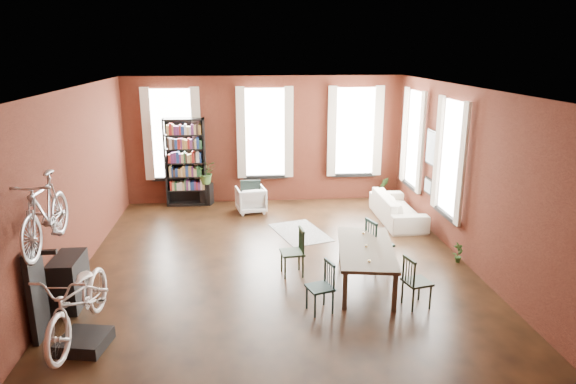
{
  "coord_description": "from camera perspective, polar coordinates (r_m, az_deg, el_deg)",
  "views": [
    {
      "loc": [
        -0.58,
        -8.38,
        3.86
      ],
      "look_at": [
        0.23,
        0.6,
        1.32
      ],
      "focal_mm": 32.0,
      "sensor_mm": 36.0,
      "label": 1
    }
  ],
  "objects": [
    {
      "name": "room",
      "position": [
        9.2,
        0.08,
        4.94
      ],
      "size": [
        9.0,
        9.04,
        3.22
      ],
      "color": "black",
      "rests_on": "ground"
    },
    {
      "name": "dining_table",
      "position": [
        8.79,
        8.59,
        -8.09
      ],
      "size": [
        1.19,
        2.07,
        0.67
      ],
      "primitive_type": "cube",
      "rotation": [
        0.0,
        0.0,
        -0.16
      ],
      "color": "#453A29",
      "rests_on": "ground"
    },
    {
      "name": "dining_chair_a",
      "position": [
        7.84,
        3.56,
        -10.54
      ],
      "size": [
        0.45,
        0.45,
        0.78
      ],
      "primitive_type": "cube",
      "rotation": [
        0.0,
        0.0,
        -1.27
      ],
      "color": "#16312F",
      "rests_on": "ground"
    },
    {
      "name": "dining_chair_b",
      "position": [
        9.0,
        0.47,
        -6.71
      ],
      "size": [
        0.43,
        0.43,
        0.84
      ],
      "primitive_type": "cube",
      "rotation": [
        0.0,
        0.0,
        -1.46
      ],
      "color": "black",
      "rests_on": "ground"
    },
    {
      "name": "dining_chair_c",
      "position": [
        8.21,
        14.15,
        -9.65
      ],
      "size": [
        0.45,
        0.45,
        0.81
      ],
      "primitive_type": "cube",
      "rotation": [
        0.0,
        0.0,
        1.81
      ],
      "color": "black",
      "rests_on": "ground"
    },
    {
      "name": "dining_chair_d",
      "position": [
        9.45,
        10.07,
        -5.64
      ],
      "size": [
        0.53,
        0.53,
        0.91
      ],
      "primitive_type": "cube",
      "rotation": [
        0.0,
        0.0,
        1.87
      ],
      "color": "#1A3B37",
      "rests_on": "ground"
    },
    {
      "name": "bookshelf",
      "position": [
        13.06,
        -11.32,
        3.23
      ],
      "size": [
        1.0,
        0.32,
        2.2
      ],
      "primitive_type": "cube",
      "color": "black",
      "rests_on": "ground"
    },
    {
      "name": "white_armchair",
      "position": [
        12.45,
        -4.15,
        -0.7
      ],
      "size": [
        0.77,
        0.73,
        0.69
      ],
      "primitive_type": "imported",
      "rotation": [
        0.0,
        0.0,
        3.32
      ],
      "color": "silver",
      "rests_on": "ground"
    },
    {
      "name": "cream_sofa",
      "position": [
        12.04,
        12.1,
        -1.28
      ],
      "size": [
        0.61,
        2.08,
        0.81
      ],
      "primitive_type": "imported",
      "rotation": [
        0.0,
        0.0,
        1.57
      ],
      "color": "beige",
      "rests_on": "ground"
    },
    {
      "name": "striped_rug",
      "position": [
        11.13,
        1.34,
        -4.51
      ],
      "size": [
        1.33,
        1.71,
        0.01
      ],
      "primitive_type": "cube",
      "rotation": [
        0.0,
        0.0,
        0.3
      ],
      "color": "black",
      "rests_on": "ground"
    },
    {
      "name": "bike_trainer",
      "position": [
        7.61,
        -21.67,
        -15.2
      ],
      "size": [
        0.69,
        0.69,
        0.17
      ],
      "primitive_type": "cube",
      "rotation": [
        0.0,
        0.0,
        -0.19
      ],
      "color": "black",
      "rests_on": "ground"
    },
    {
      "name": "bike_wall_rack",
      "position": [
        7.85,
        -26.14,
        -10.13
      ],
      "size": [
        0.16,
        0.6,
        1.3
      ],
      "primitive_type": "cube",
      "color": "black",
      "rests_on": "ground"
    },
    {
      "name": "console_table",
      "position": [
        8.68,
        -23.13,
        -9.12
      ],
      "size": [
        0.4,
        0.8,
        0.8
      ],
      "primitive_type": "cube",
      "color": "black",
      "rests_on": "ground"
    },
    {
      "name": "plant_stand",
      "position": [
        13.21,
        -9.01,
        -0.2
      ],
      "size": [
        0.35,
        0.35,
        0.55
      ],
      "primitive_type": "cube",
      "rotation": [
        0.0,
        0.0,
        -0.32
      ],
      "color": "black",
      "rests_on": "ground"
    },
    {
      "name": "plant_by_sofa",
      "position": [
        13.65,
        10.37,
        -0.34
      ],
      "size": [
        0.41,
        0.66,
        0.28
      ],
      "primitive_type": "imported",
      "rotation": [
        0.0,
        0.0,
        0.1
      ],
      "color": "#284E1F",
      "rests_on": "ground"
    },
    {
      "name": "plant_small",
      "position": [
        10.14,
        18.33,
        -7.07
      ],
      "size": [
        0.32,
        0.43,
        0.14
      ],
      "primitive_type": "imported",
      "rotation": [
        0.0,
        0.0,
        0.37
      ],
      "color": "#2E5622",
      "rests_on": "ground"
    },
    {
      "name": "bicycle_floor",
      "position": [
        7.17,
        -22.57,
        -7.78
      ],
      "size": [
        0.77,
        1.08,
        1.95
      ],
      "primitive_type": "imported",
      "rotation": [
        0.0,
        0.0,
        -0.09
      ],
      "color": "beige",
      "rests_on": "bike_trainer"
    },
    {
      "name": "bicycle_hung",
      "position": [
        7.28,
        -25.7,
        0.41
      ],
      "size": [
        0.47,
        1.0,
        1.66
      ],
      "primitive_type": "imported",
      "color": "#A5A8AD",
      "rests_on": "bike_wall_rack"
    },
    {
      "name": "plant_on_stand",
      "position": [
        13.06,
        -9.1,
        1.9
      ],
      "size": [
        0.59,
        0.64,
        0.46
      ],
      "primitive_type": "imported",
      "rotation": [
        0.0,
        0.0,
        0.1
      ],
      "color": "#3A6327",
      "rests_on": "plant_stand"
    }
  ]
}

